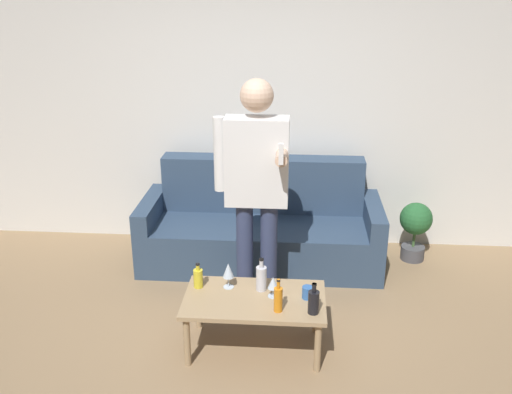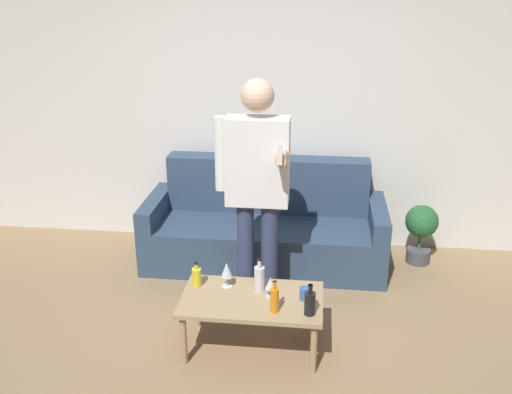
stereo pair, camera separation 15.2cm
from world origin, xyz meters
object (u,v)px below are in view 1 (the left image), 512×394
Objects in this scene: couch at (261,228)px; bottle_orange at (198,278)px; person_standing_front at (256,180)px; coffee_table at (254,304)px.

couch is 11.48× the size of bottle_orange.
bottle_orange is at bearing -129.76° from person_standing_front.
coffee_table is (0.04, -1.33, 0.04)m from couch.
person_standing_front is (-0.03, 0.56, 0.69)m from coffee_table.
couch is 1.33m from coffee_table.
person_standing_front is at bearing 93.24° from coffee_table.
bottle_orange is (-0.40, 0.12, 0.12)m from coffee_table.
bottle_orange is at bearing -106.31° from couch.
bottle_orange is (-0.35, -1.21, 0.15)m from couch.
person_standing_front is at bearing 50.24° from bottle_orange.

